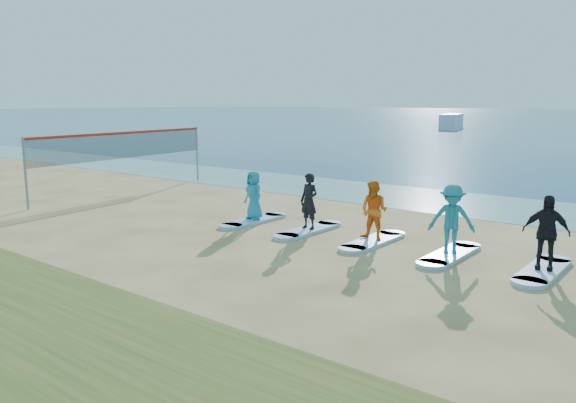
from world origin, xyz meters
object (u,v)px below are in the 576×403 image
Objects in this scene: student_3 at (452,219)px; volleyball_net at (125,146)px; boat_offshore_a at (451,129)px; surfboard_0 at (254,220)px; student_2 at (374,211)px; student_0 at (254,195)px; surfboard_3 at (450,255)px; student_4 at (546,232)px; surfboard_4 at (543,271)px; surfboard_1 at (309,230)px; student_1 at (309,201)px; surfboard_2 at (373,241)px.

volleyball_net is at bearing 151.59° from student_3.
boat_offshore_a is 4.14× the size of surfboard_0.
student_2 is at bearing 156.03° from student_3.
volleyball_net is 5.43× the size of student_3.
student_2 is (4.21, 0.00, 0.03)m from student_0.
surfboard_3 is (2.11, 0.00, -0.82)m from student_2.
volleyball_net is 5.53× the size of student_4.
surfboard_3 is at bearing 180.00° from surfboard_4.
surfboard_1 is at bearing 180.00° from surfboard_4.
surfboard_0 is 6.38m from student_3.
student_1 is at bearing 178.85° from student_2.
student_3 reaches higher than boat_offshore_a.
student_1 is 4.21m from student_3.
surfboard_0 is 8.43m from surfboard_4.
volleyball_net is at bearing 172.10° from surfboard_0.
surfboard_1 is 2.11m from surfboard_2.
student_4 is (16.47, -1.12, -1.00)m from volleyball_net.
boat_offshore_a is at bearing 114.07° from surfboard_4.
surfboard_3 is 0.88m from student_3.
surfboard_1 is 1.00× the size of surfboard_2.
boat_offshore_a reaches higher than surfboard_2.
surfboard_3 is (4.21, 0.00, -0.84)m from student_1.
volleyball_net is at bearing 173.73° from surfboard_1.
student_3 is 1.02× the size of student_4.
surfboard_3 is 2.28m from student_4.
volleyball_net is 10.26m from student_1.
surfboard_1 is 1.38× the size of student_1.
surfboard_2 is (4.21, 0.00, 0.00)m from surfboard_0.
boat_offshore_a is 4.14× the size of surfboard_4.
surfboard_3 is (6.32, 0.00, -0.79)m from student_0.
student_0 is at bearing 178.85° from student_2.
surfboard_0 is 1.47× the size of student_0.
student_3 is at bearing 13.14° from student_0.
surfboard_2 and surfboard_3 have the same top height.
student_1 is at bearing 180.00° from surfboard_2.
boat_offshore_a is 5.59× the size of student_4.
boat_offshore_a is 5.84× the size of student_2.
surfboard_1 is at bearing 0.00° from student_1.
student_1 is 0.73× the size of surfboard_4.
student_3 is at bearing 168.45° from student_4.
student_1 reaches higher than surfboard_3.
volleyball_net is at bearing -94.54° from boat_offshore_a.
boat_offshore_a is at bearing 109.60° from student_2.
surfboard_3 is at bearing 0.00° from surfboard_1.
surfboard_2 is at bearing 5.27° from student_1.
volleyball_net is 4.10× the size of surfboard_3.
student_4 is at bearing -23.97° from student_3.
volleyball_net reaches higher than boat_offshore_a.
volleyball_net is at bearing 178.99° from student_1.
student_1 is (21.45, -62.15, 0.89)m from boat_offshore_a.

